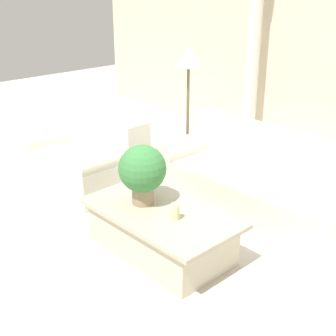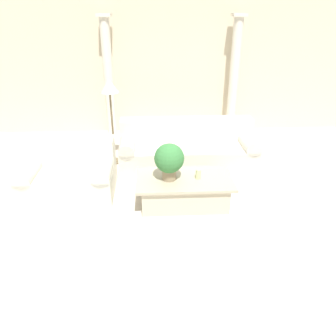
# 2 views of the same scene
# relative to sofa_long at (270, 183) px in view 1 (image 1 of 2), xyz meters

# --- Properties ---
(ground_plane) EXTENTS (16.00, 16.00, 0.00)m
(ground_plane) POSITION_rel_sofa_long_xyz_m (-0.19, -0.98, -0.33)
(ground_plane) COLOR beige
(sofa_long) EXTENTS (2.48, 0.94, 0.82)m
(sofa_long) POSITION_rel_sofa_long_xyz_m (0.00, 0.00, 0.00)
(sofa_long) COLOR beige
(sofa_long) RESTS_ON ground_plane
(loveseat) EXTENTS (1.40, 0.94, 0.82)m
(loveseat) POSITION_rel_sofa_long_xyz_m (-1.97, -0.95, 0.01)
(loveseat) COLOR silver
(loveseat) RESTS_ON ground_plane
(coffee_table) EXTENTS (1.42, 0.79, 0.42)m
(coffee_table) POSITION_rel_sofa_long_xyz_m (-0.20, -1.37, -0.11)
(coffee_table) COLOR beige
(coffee_table) RESTS_ON ground_plane
(potted_plant) EXTENTS (0.43, 0.43, 0.55)m
(potted_plant) POSITION_rel_sofa_long_xyz_m (-0.42, -1.39, 0.41)
(potted_plant) COLOR #937F60
(potted_plant) RESTS_ON coffee_table
(pillar_candle) EXTENTS (0.08, 0.08, 0.15)m
(pillar_candle) POSITION_rel_sofa_long_xyz_m (0.01, -1.39, 0.17)
(pillar_candle) COLOR beige
(pillar_candle) RESTS_ON coffee_table
(floor_lamp) EXTENTS (0.32, 0.32, 1.57)m
(floor_lamp) POSITION_rel_sofa_long_xyz_m (-1.38, 0.16, 0.98)
(floor_lamp) COLOR brown
(floor_lamp) RESTS_ON ground_plane
(column_left) EXTENTS (0.29, 0.29, 2.57)m
(column_left) POSITION_rel_sofa_long_xyz_m (-1.57, 1.65, 0.98)
(column_left) COLOR silver
(column_left) RESTS_ON ground_plane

